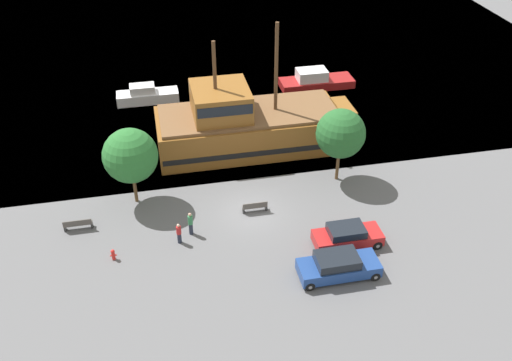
{
  "coord_description": "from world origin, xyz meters",
  "views": [
    {
      "loc": [
        -6.09,
        -31.1,
        24.53
      ],
      "look_at": [
        0.79,
        2.0,
        1.2
      ],
      "focal_mm": 40.0,
      "sensor_mm": 36.0,
      "label": 1
    }
  ],
  "objects": [
    {
      "name": "ground_plane",
      "position": [
        0.0,
        0.0,
        0.0
      ],
      "size": [
        160.0,
        160.0,
        0.0
      ],
      "primitive_type": "plane",
      "color": "#5B5B5E"
    },
    {
      "name": "tree_row_east",
      "position": [
        -7.79,
        2.92,
        3.84
      ],
      "size": [
        3.81,
        3.81,
        5.75
      ],
      "color": "brown",
      "rests_on": "ground_plane"
    },
    {
      "name": "bench_promenade_west",
      "position": [
        0.29,
        -0.05,
        0.44
      ],
      "size": [
        1.74,
        0.45,
        0.85
      ],
      "color": "#4C4742",
      "rests_on": "ground_plane"
    },
    {
      "name": "tree_row_mideast",
      "position": [
        7.19,
        2.71,
        3.94
      ],
      "size": [
        3.63,
        3.63,
        5.76
      ],
      "color": "brown",
      "rests_on": "ground_plane"
    },
    {
      "name": "moored_boat_outer",
      "position": [
        -6.26,
        18.75,
        0.65
      ],
      "size": [
        5.74,
        1.83,
        1.71
      ],
      "color": "silver",
      "rests_on": "water_surface"
    },
    {
      "name": "fire_hydrant",
      "position": [
        -9.43,
        -3.03,
        0.41
      ],
      "size": [
        0.42,
        0.25,
        0.76
      ],
      "color": "red",
      "rests_on": "ground_plane"
    },
    {
      "name": "parked_car_curb_mid",
      "position": [
        3.94,
        -7.27,
        0.76
      ],
      "size": [
        4.93,
        2.0,
        1.56
      ],
      "color": "navy",
      "rests_on": "ground_plane"
    },
    {
      "name": "water_surface",
      "position": [
        0.0,
        44.0,
        0.0
      ],
      "size": [
        80.0,
        80.0,
        0.0
      ],
      "primitive_type": "plane",
      "color": "teal",
      "rests_on": "ground"
    },
    {
      "name": "pirate_ship",
      "position": [
        1.42,
        8.78,
        2.02
      ],
      "size": [
        16.06,
        5.98,
        10.35
      ],
      "color": "brown",
      "rests_on": "water_surface"
    },
    {
      "name": "moored_boat_dockside",
      "position": [
        10.25,
        18.66,
        0.66
      ],
      "size": [
        7.26,
        2.48,
        1.82
      ],
      "color": "maroon",
      "rests_on": "water_surface"
    },
    {
      "name": "parked_car_curb_front",
      "position": [
        5.4,
        -4.72,
        0.74
      ],
      "size": [
        4.43,
        1.85,
        1.49
      ],
      "color": "#B21E1E",
      "rests_on": "ground_plane"
    },
    {
      "name": "pedestrian_walking_far",
      "position": [
        -5.19,
        -2.27,
        0.77
      ],
      "size": [
        0.32,
        0.32,
        1.53
      ],
      "color": "#232838",
      "rests_on": "ground_plane"
    },
    {
      "name": "bench_promenade_east",
      "position": [
        -11.74,
        0.45,
        0.44
      ],
      "size": [
        1.88,
        0.45,
        0.85
      ],
      "color": "#4C4742",
      "rests_on": "ground_plane"
    },
    {
      "name": "pedestrian_walking_near",
      "position": [
        -4.36,
        -1.54,
        0.88
      ],
      "size": [
        0.32,
        0.32,
        1.73
      ],
      "color": "#232838",
      "rests_on": "ground_plane"
    }
  ]
}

